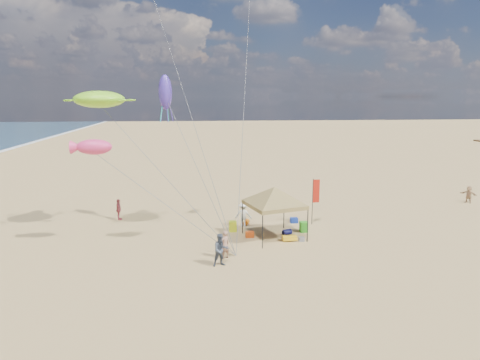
{
  "coord_description": "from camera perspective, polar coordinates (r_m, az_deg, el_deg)",
  "views": [
    {
      "loc": [
        -2.76,
        -22.57,
        9.05
      ],
      "look_at": [
        0.0,
        3.0,
        4.0
      ],
      "focal_mm": 31.84,
      "sensor_mm": 36.0,
      "label": 1
    }
  ],
  "objects": [
    {
      "name": "cooler_red",
      "position": [
        28.05,
        1.3,
        -7.3
      ],
      "size": [
        0.54,
        0.38,
        0.38
      ],
      "primitive_type": "cube",
      "color": "#BD410F",
      "rests_on": "ground"
    },
    {
      "name": "fish_kite",
      "position": [
        26.01,
        -18.96,
        4.22
      ],
      "size": [
        2.28,
        1.77,
        0.91
      ],
      "primitive_type": "ellipsoid",
      "rotation": [
        0.0,
        0.0,
        -0.43
      ],
      "color": "#E93876",
      "rests_on": "ground"
    },
    {
      "name": "person_far_a",
      "position": [
        32.97,
        -15.95,
        -3.82
      ],
      "size": [
        0.5,
        0.97,
        1.6
      ],
      "primitive_type": "imported",
      "rotation": [
        0.0,
        0.0,
        1.69
      ],
      "color": "#AC424C",
      "rests_on": "ground"
    },
    {
      "name": "person_near_a",
      "position": [
        24.35,
        -2.05,
        -8.64
      ],
      "size": [
        0.72,
        0.66,
        1.65
      ],
      "primitive_type": "imported",
      "rotation": [
        0.0,
        0.0,
        3.72
      ],
      "color": "#AB7961",
      "rests_on": "ground"
    },
    {
      "name": "squid_kite",
      "position": [
        29.37,
        -9.98,
        11.5
      ],
      "size": [
        0.91,
        0.91,
        2.32
      ],
      "primitive_type": "ellipsoid",
      "rotation": [
        0.0,
        0.0,
        -0.02
      ],
      "color": "#472FA6",
      "rests_on": "ground"
    },
    {
      "name": "person_near_c",
      "position": [
        29.98,
        0.45,
        -4.65
      ],
      "size": [
        1.3,
        0.95,
        1.81
      ],
      "primitive_type": "imported",
      "rotation": [
        0.0,
        0.0,
        2.88
      ],
      "color": "white",
      "rests_on": "ground"
    },
    {
      "name": "bag_navy",
      "position": [
        28.73,
        6.32,
        -6.94
      ],
      "size": [
        0.69,
        0.54,
        0.36
      ],
      "primitive_type": "cylinder",
      "rotation": [
        0.0,
        1.57,
        0.35
      ],
      "color": "#0D0E3D",
      "rests_on": "ground"
    },
    {
      "name": "feather_flag",
      "position": [
        30.79,
        10.03,
        -1.87
      ],
      "size": [
        0.51,
        0.05,
        3.35
      ],
      "color": "black",
      "rests_on": "ground"
    },
    {
      "name": "canopy_tent",
      "position": [
        27.29,
        4.65,
        -1.19
      ],
      "size": [
        6.09,
        6.09,
        3.91
      ],
      "color": "black",
      "rests_on": "ground"
    },
    {
      "name": "person_near_b",
      "position": [
        23.31,
        -2.58,
        -9.35
      ],
      "size": [
        1.03,
        0.89,
        1.82
      ],
      "primitive_type": "imported",
      "rotation": [
        0.0,
        0.0,
        0.26
      ],
      "color": "#3E4654",
      "rests_on": "ground"
    },
    {
      "name": "chair_yellow",
      "position": [
        29.21,
        -0.98,
        -6.22
      ],
      "size": [
        0.5,
        0.5,
        0.7
      ],
      "primitive_type": "cube",
      "color": "#D0E719",
      "rests_on": "ground"
    },
    {
      "name": "chair_green",
      "position": [
        29.4,
        8.52,
        -6.23
      ],
      "size": [
        0.5,
        0.5,
        0.7
      ],
      "primitive_type": "cube",
      "color": "#29901A",
      "rests_on": "ground"
    },
    {
      "name": "person_far_c",
      "position": [
        41.8,
        28.32,
        -1.7
      ],
      "size": [
        1.15,
        1.38,
        1.49
      ],
      "primitive_type": "imported",
      "rotation": [
        0.0,
        0.0,
        5.32
      ],
      "color": "tan",
      "rests_on": "ground"
    },
    {
      "name": "turtle_kite",
      "position": [
        28.86,
        -18.35,
        10.23
      ],
      "size": [
        3.76,
        3.29,
        1.07
      ],
      "primitive_type": "ellipsoid",
      "rotation": [
        0.0,
        0.0,
        -0.25
      ],
      "color": "#89EB22",
      "rests_on": "ground"
    },
    {
      "name": "bag_orange",
      "position": [
        30.73,
        0.84,
        -5.67
      ],
      "size": [
        0.54,
        0.69,
        0.36
      ],
      "primitive_type": "cylinder",
      "rotation": [
        0.0,
        1.57,
        1.22
      ],
      "color": "#D0630B",
      "rests_on": "ground"
    },
    {
      "name": "cooler_blue",
      "position": [
        31.4,
        7.25,
        -5.37
      ],
      "size": [
        0.54,
        0.38,
        0.38
      ],
      "primitive_type": "cube",
      "color": "navy",
      "rests_on": "ground"
    },
    {
      "name": "beach_cart",
      "position": [
        27.53,
        6.65,
        -7.72
      ],
      "size": [
        0.9,
        0.5,
        0.24
      ],
      "primitive_type": "cube",
      "color": "gold",
      "rests_on": "ground"
    },
    {
      "name": "crate_grey",
      "position": [
        27.59,
        8.23,
        -7.85
      ],
      "size": [
        0.34,
        0.3,
        0.28
      ],
      "primitive_type": "cube",
      "color": "slate",
      "rests_on": "ground"
    },
    {
      "name": "ground",
      "position": [
        24.47,
        0.77,
        -10.6
      ],
      "size": [
        280.0,
        280.0,
        0.0
      ],
      "primitive_type": "plane",
      "color": "tan",
      "rests_on": "ground"
    }
  ]
}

